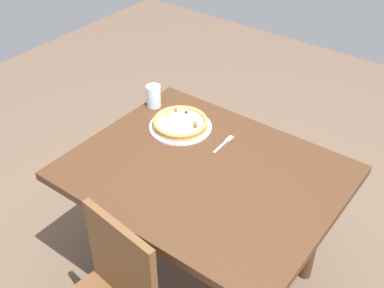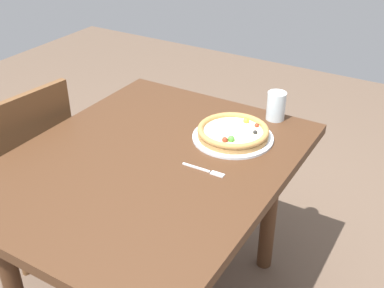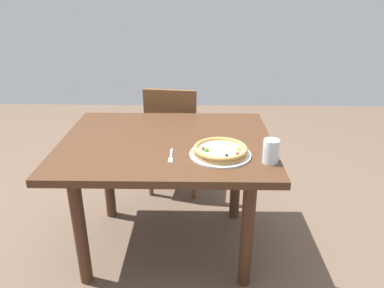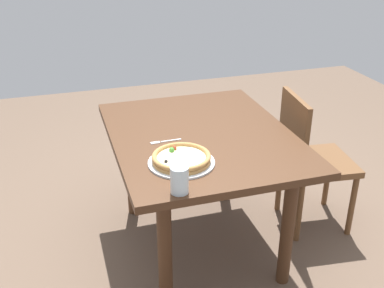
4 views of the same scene
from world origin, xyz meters
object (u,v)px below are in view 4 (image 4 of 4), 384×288
object	(u,v)px
chair_near	(309,157)
drinking_glass	(179,180)
dining_table	(201,150)
pizza	(181,158)
plate	(181,163)
fork	(163,142)

from	to	relation	value
chair_near	drinking_glass	size ratio (longest dim) A/B	7.20
drinking_glass	dining_table	bearing A→B (deg)	-26.96
pizza	drinking_glass	distance (m)	0.26
plate	fork	bearing A→B (deg)	5.75
plate	pizza	world-z (taller)	pizza
pizza	fork	distance (m)	0.26
chair_near	plate	xyz separation A→B (m)	(-0.31, 0.89, 0.26)
chair_near	plate	size ratio (longest dim) A/B	2.72
chair_near	drinking_glass	distance (m)	1.16
chair_near	fork	size ratio (longest dim) A/B	5.28
fork	chair_near	bearing A→B (deg)	-178.07
fork	drinking_glass	size ratio (longest dim) A/B	1.36
chair_near	plate	world-z (taller)	chair_near
dining_table	fork	size ratio (longest dim) A/B	7.27
chair_near	fork	xyz separation A→B (m)	(-0.05, 0.92, 0.26)
plate	fork	distance (m)	0.26
fork	drinking_glass	distance (m)	0.51
drinking_glass	chair_near	bearing A→B (deg)	-60.52
chair_near	fork	bearing A→B (deg)	-80.30
dining_table	drinking_glass	bearing A→B (deg)	153.04
chair_near	drinking_glass	world-z (taller)	chair_near
pizza	drinking_glass	size ratio (longest dim) A/B	2.33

